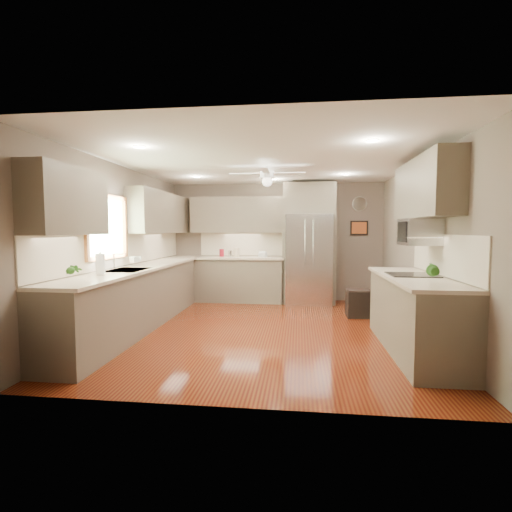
% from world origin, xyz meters
% --- Properties ---
extents(floor, '(5.00, 5.00, 0.00)m').
position_xyz_m(floor, '(0.00, 0.00, 0.00)').
color(floor, '#481109').
rests_on(floor, ground).
extents(ceiling, '(5.00, 5.00, 0.00)m').
position_xyz_m(ceiling, '(0.00, 0.00, 2.50)').
color(ceiling, white).
rests_on(ceiling, ground).
extents(wall_back, '(4.50, 0.00, 4.50)m').
position_xyz_m(wall_back, '(0.00, 2.50, 1.25)').
color(wall_back, '#6B5D52').
rests_on(wall_back, ground).
extents(wall_front, '(4.50, 0.00, 4.50)m').
position_xyz_m(wall_front, '(0.00, -2.50, 1.25)').
color(wall_front, '#6B5D52').
rests_on(wall_front, ground).
extents(wall_left, '(0.00, 5.00, 5.00)m').
position_xyz_m(wall_left, '(-2.25, 0.00, 1.25)').
color(wall_left, '#6B5D52').
rests_on(wall_left, ground).
extents(wall_right, '(0.00, 5.00, 5.00)m').
position_xyz_m(wall_right, '(2.25, 0.00, 1.25)').
color(wall_right, '#6B5D52').
rests_on(wall_right, ground).
extents(canister_a, '(0.11, 0.11, 0.16)m').
position_xyz_m(canister_a, '(-1.14, 2.25, 1.02)').
color(canister_a, maroon).
rests_on(canister_a, back_run).
extents(canister_b, '(0.08, 0.08, 0.13)m').
position_xyz_m(canister_b, '(-0.94, 2.19, 1.01)').
color(canister_b, silver).
rests_on(canister_b, back_run).
extents(canister_c, '(0.15, 0.15, 0.20)m').
position_xyz_m(canister_c, '(-0.81, 2.20, 1.03)').
color(canister_c, beige).
rests_on(canister_c, back_run).
extents(soap_bottle, '(0.12, 0.12, 0.21)m').
position_xyz_m(soap_bottle, '(-2.06, 0.06, 1.04)').
color(soap_bottle, white).
rests_on(soap_bottle, left_run).
extents(potted_plant_left, '(0.16, 0.12, 0.27)m').
position_xyz_m(potted_plant_left, '(-1.95, -1.76, 1.07)').
color(potted_plant_left, '#29601B').
rests_on(potted_plant_left, left_run).
extents(potted_plant_right, '(0.17, 0.15, 0.29)m').
position_xyz_m(potted_plant_right, '(1.91, -1.46, 1.09)').
color(potted_plant_right, '#29601B').
rests_on(potted_plant_right, right_run).
extents(bowl, '(0.24, 0.24, 0.05)m').
position_xyz_m(bowl, '(-0.26, 2.22, 0.97)').
color(bowl, beige).
rests_on(bowl, back_run).
extents(left_run, '(0.65, 4.70, 1.45)m').
position_xyz_m(left_run, '(-1.95, 0.15, 0.48)').
color(left_run, brown).
rests_on(left_run, ground).
extents(back_run, '(1.85, 0.65, 1.45)m').
position_xyz_m(back_run, '(-0.72, 2.20, 0.48)').
color(back_run, brown).
rests_on(back_run, ground).
extents(uppers, '(4.50, 4.70, 0.95)m').
position_xyz_m(uppers, '(-0.74, 0.71, 1.87)').
color(uppers, brown).
rests_on(uppers, wall_left).
extents(window, '(0.05, 1.12, 0.92)m').
position_xyz_m(window, '(-2.22, -0.50, 1.55)').
color(window, '#BFF2B2').
rests_on(window, wall_left).
extents(sink, '(0.50, 0.70, 0.32)m').
position_xyz_m(sink, '(-1.93, -0.50, 0.91)').
color(sink, silver).
rests_on(sink, left_run).
extents(refrigerator, '(1.06, 0.75, 2.45)m').
position_xyz_m(refrigerator, '(0.70, 2.16, 1.19)').
color(refrigerator, silver).
rests_on(refrigerator, ground).
extents(right_run, '(0.70, 2.20, 1.45)m').
position_xyz_m(right_run, '(1.93, -0.80, 0.48)').
color(right_run, brown).
rests_on(right_run, ground).
extents(microwave, '(0.43, 0.55, 0.34)m').
position_xyz_m(microwave, '(2.03, -0.55, 1.48)').
color(microwave, silver).
rests_on(microwave, wall_right).
extents(ceiling_fan, '(1.18, 1.18, 0.32)m').
position_xyz_m(ceiling_fan, '(-0.00, 0.30, 2.33)').
color(ceiling_fan, white).
rests_on(ceiling_fan, ceiling).
extents(recessed_lights, '(2.84, 3.14, 0.01)m').
position_xyz_m(recessed_lights, '(-0.04, 0.40, 2.49)').
color(recessed_lights, white).
rests_on(recessed_lights, ceiling).
extents(wall_clock, '(0.30, 0.03, 0.30)m').
position_xyz_m(wall_clock, '(1.75, 2.48, 2.05)').
color(wall_clock, white).
rests_on(wall_clock, wall_back).
extents(framed_print, '(0.36, 0.03, 0.30)m').
position_xyz_m(framed_print, '(1.75, 2.48, 1.55)').
color(framed_print, black).
rests_on(framed_print, wall_back).
extents(stool, '(0.41, 0.41, 0.48)m').
position_xyz_m(stool, '(1.54, 1.04, 0.24)').
color(stool, black).
rests_on(stool, ground).
extents(paper_towel, '(0.11, 0.11, 0.28)m').
position_xyz_m(paper_towel, '(-1.97, -1.15, 1.08)').
color(paper_towel, white).
rests_on(paper_towel, left_run).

